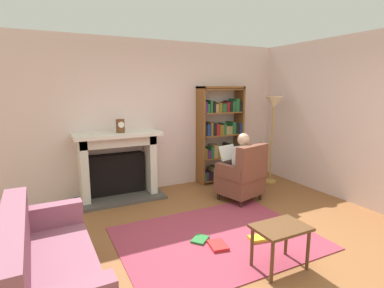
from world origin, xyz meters
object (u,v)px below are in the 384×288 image
(mantel_clock, at_px, (120,126))
(sofa_floral, at_px, (46,273))
(fireplace, at_px, (118,164))
(bookshelf, at_px, (221,136))
(floor_lamp, at_px, (273,110))
(armchair_reading, at_px, (243,176))
(seated_reader, at_px, (238,163))
(side_table, at_px, (281,233))

(mantel_clock, height_order, sofa_floral, mantel_clock)
(fireplace, xyz_separation_m, sofa_floral, (-1.17, -2.37, -0.28))
(fireplace, bearing_deg, sofa_floral, -116.16)
(bookshelf, height_order, floor_lamp, bookshelf)
(floor_lamp, bearing_deg, fireplace, 170.46)
(mantel_clock, relative_size, armchair_reading, 0.23)
(bookshelf, relative_size, sofa_floral, 1.10)
(bookshelf, height_order, seated_reader, bookshelf)
(side_table, bearing_deg, armchair_reading, 65.23)
(seated_reader, relative_size, floor_lamp, 0.67)
(armchair_reading, height_order, seated_reader, seated_reader)
(sofa_floral, bearing_deg, side_table, -102.95)
(sofa_floral, distance_m, floor_lamp, 4.63)
(armchair_reading, distance_m, floor_lamp, 1.61)
(side_table, height_order, floor_lamp, floor_lamp)
(sofa_floral, bearing_deg, bookshelf, -54.48)
(mantel_clock, height_order, bookshelf, bookshelf)
(fireplace, distance_m, sofa_floral, 2.66)
(seated_reader, relative_size, sofa_floral, 0.66)
(seated_reader, bearing_deg, mantel_clock, -41.81)
(floor_lamp, bearing_deg, mantel_clock, 172.26)
(bookshelf, bearing_deg, side_table, -110.32)
(mantel_clock, height_order, seated_reader, mantel_clock)
(fireplace, xyz_separation_m, floor_lamp, (2.92, -0.49, 0.84))
(armchair_reading, xyz_separation_m, floor_lamp, (1.11, 0.59, 1.02))
(mantel_clock, distance_m, seated_reader, 2.04)
(mantel_clock, distance_m, sofa_floral, 2.74)
(bookshelf, xyz_separation_m, sofa_floral, (-3.23, -2.41, -0.60))
(fireplace, relative_size, sofa_floral, 0.84)
(seated_reader, xyz_separation_m, sofa_floral, (-2.95, -1.41, -0.30))
(seated_reader, height_order, floor_lamp, floor_lamp)
(bookshelf, bearing_deg, fireplace, -179.04)
(fireplace, height_order, mantel_clock, mantel_clock)
(bookshelf, distance_m, seated_reader, 1.08)
(fireplace, bearing_deg, seated_reader, -28.51)
(bookshelf, xyz_separation_m, seated_reader, (-0.28, -1.00, -0.30))
(mantel_clock, xyz_separation_m, armchair_reading, (1.76, -0.98, -0.83))
(fireplace, distance_m, seated_reader, 2.03)
(armchair_reading, xyz_separation_m, side_table, (-0.81, -1.75, -0.03))
(bookshelf, height_order, side_table, bookshelf)
(armchair_reading, bearing_deg, bookshelf, -118.06)
(armchair_reading, relative_size, seated_reader, 0.85)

